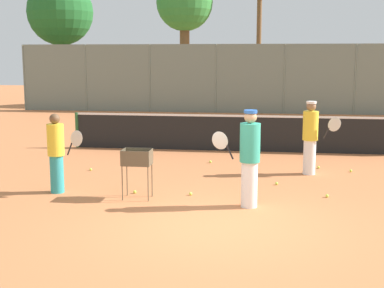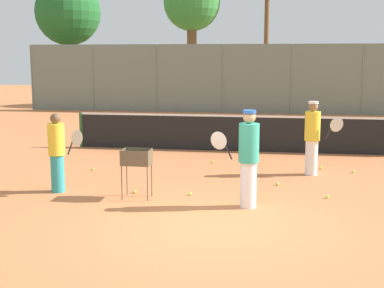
{
  "view_description": "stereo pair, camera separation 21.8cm",
  "coord_description": "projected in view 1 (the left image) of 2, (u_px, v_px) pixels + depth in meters",
  "views": [
    {
      "loc": [
        0.77,
        -8.41,
        2.77
      ],
      "look_at": [
        -0.69,
        2.21,
        1.0
      ],
      "focal_mm": 50.0,
      "sensor_mm": 36.0,
      "label": 1
    },
    {
      "loc": [
        0.99,
        -8.37,
        2.77
      ],
      "look_at": [
        -0.69,
        2.21,
        1.0
      ],
      "focal_mm": 50.0,
      "sensor_mm": 36.0,
      "label": 2
    }
  ],
  "objects": [
    {
      "name": "tree_2",
      "position": [
        60.0,
        14.0,
        29.13
      ],
      "size": [
        3.58,
        3.58,
        6.91
      ],
      "color": "brown",
      "rests_on": "ground_plane"
    },
    {
      "name": "tennis_ball_2",
      "position": [
        135.0,
        192.0,
        10.88
      ],
      "size": [
        0.07,
        0.07,
        0.07
      ],
      "primitive_type": "sphere",
      "color": "#D1E54C",
      "rests_on": "ground_plane"
    },
    {
      "name": "tennis_ball_1",
      "position": [
        210.0,
        162.0,
        13.98
      ],
      "size": [
        0.07,
        0.07,
        0.07
      ],
      "primitive_type": "sphere",
      "color": "#D1E54C",
      "rests_on": "ground_plane"
    },
    {
      "name": "player_red_cap",
      "position": [
        56.0,
        152.0,
        10.83
      ],
      "size": [
        0.86,
        0.4,
        1.63
      ],
      "rotation": [
        0.0,
        0.0,
        5.98
      ],
      "color": "teal",
      "rests_on": "ground_plane"
    },
    {
      "name": "ball_cart",
      "position": [
        137.0,
        161.0,
        10.4
      ],
      "size": [
        0.56,
        0.41,
        0.98
      ],
      "color": "brown",
      "rests_on": "ground_plane"
    },
    {
      "name": "ground_plane",
      "position": [
        215.0,
        227.0,
        8.77
      ],
      "size": [
        80.0,
        80.0,
        0.0
      ],
      "primitive_type": "plane",
      "color": "#C67242"
    },
    {
      "name": "tennis_ball_3",
      "position": [
        318.0,
        167.0,
        13.28
      ],
      "size": [
        0.07,
        0.07,
        0.07
      ],
      "primitive_type": "sphere",
      "color": "#D1E54C",
      "rests_on": "ground_plane"
    },
    {
      "name": "tennis_ball_4",
      "position": [
        327.0,
        196.0,
        10.57
      ],
      "size": [
        0.07,
        0.07,
        0.07
      ],
      "primitive_type": "sphere",
      "color": "#D1E54C",
      "rests_on": "ground_plane"
    },
    {
      "name": "tennis_net",
      "position": [
        238.0,
        132.0,
        15.64
      ],
      "size": [
        9.92,
        0.1,
        1.07
      ],
      "color": "#26592D",
      "rests_on": "ground_plane"
    },
    {
      "name": "tennis_ball_0",
      "position": [
        191.0,
        194.0,
        10.74
      ],
      "size": [
        0.07,
        0.07,
        0.07
      ],
      "primitive_type": "sphere",
      "color": "#D1E54C",
      "rests_on": "ground_plane"
    },
    {
      "name": "tennis_ball_8",
      "position": [
        351.0,
        171.0,
        12.88
      ],
      "size": [
        0.07,
        0.07,
        0.07
      ],
      "primitive_type": "sphere",
      "color": "#D1E54C",
      "rests_on": "ground_plane"
    },
    {
      "name": "player_white_outfit",
      "position": [
        249.0,
        157.0,
        9.78
      ],
      "size": [
        0.93,
        0.37,
        1.81
      ],
      "rotation": [
        0.0,
        0.0,
        3.31
      ],
      "color": "white",
      "rests_on": "ground_plane"
    },
    {
      "name": "back_fence",
      "position": [
        250.0,
        79.0,
        25.87
      ],
      "size": [
        23.16,
        0.08,
        3.34
      ],
      "color": "slate",
      "rests_on": "ground_plane"
    },
    {
      "name": "player_yellow_shirt",
      "position": [
        311.0,
        137.0,
        12.52
      ],
      "size": [
        0.91,
        0.36,
        1.73
      ],
      "rotation": [
        0.0,
        0.0,
        6.15
      ],
      "color": "white",
      "rests_on": "ground_plane"
    },
    {
      "name": "tennis_ball_7",
      "position": [
        91.0,
        169.0,
        13.04
      ],
      "size": [
        0.07,
        0.07,
        0.07
      ],
      "primitive_type": "sphere",
      "color": "#D1E54C",
      "rests_on": "ground_plane"
    },
    {
      "name": "tree_1",
      "position": [
        185.0,
        5.0,
        29.7
      ],
      "size": [
        3.15,
        3.15,
        7.28
      ],
      "color": "brown",
      "rests_on": "ground_plane"
    },
    {
      "name": "tennis_ball_5",
      "position": [
        277.0,
        183.0,
        11.6
      ],
      "size": [
        0.07,
        0.07,
        0.07
      ],
      "primitive_type": "sphere",
      "color": "#D1E54C",
      "rests_on": "ground_plane"
    }
  ]
}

